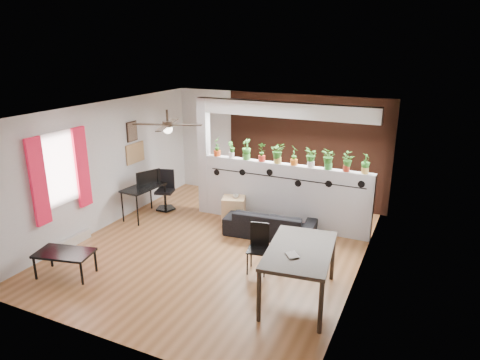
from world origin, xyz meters
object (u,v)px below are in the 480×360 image
Objects in this scene: potted_plant_1 at (232,149)px; potted_plant_3 at (262,151)px; potted_plant_5 at (294,155)px; folding_chair at (259,243)px; potted_plant_7 at (329,158)px; cup at (236,196)px; potted_plant_2 at (246,149)px; sofa at (270,224)px; potted_plant_6 at (311,157)px; computer_desk at (144,189)px; potted_plant_0 at (217,146)px; dining_table at (300,254)px; potted_plant_9 at (366,163)px; ceiling_fan at (168,126)px; potted_plant_4 at (278,152)px; cube_shelf at (234,210)px; coffee_table at (64,254)px; office_chair at (166,193)px; potted_plant_8 at (347,161)px.

potted_plant_3 is at bearing -0.00° from potted_plant_1.
potted_plant_5 is 2.24m from folding_chair.
potted_plant_7 reaches higher than cup.
sofa is at bearing -37.54° from potted_plant_2.
computer_desk is at bearing -165.90° from potted_plant_6.
potted_plant_0 is 2.09m from sofa.
dining_table is (4.07, -1.65, 0.10)m from computer_desk.
potted_plant_9 is (1.05, -0.00, -0.01)m from potted_plant_6.
potted_plant_4 is (1.42, 1.80, -0.74)m from ceiling_fan.
sofa is at bearing -34.44° from cube_shelf.
potted_plant_9 reaches higher than cube_shelf.
potted_plant_0 is 1.44m from cube_shelf.
potted_plant_1 is at bearing 180.00° from potted_plant_5.
folding_chair is 3.22m from coffee_table.
cube_shelf is (-1.90, -0.34, -1.29)m from potted_plant_7.
potted_plant_4 is 3.62× the size of cup.
potted_plant_2 is 0.52× the size of folding_chair.
office_chair is (-1.22, -0.29, -1.17)m from potted_plant_0.
potted_plant_3 is 0.40× the size of computer_desk.
potted_plant_5 reaches higher than coffee_table.
cube_shelf is 4.86× the size of cup.
dining_table is (2.08, -2.18, 0.12)m from cup.
potted_plant_5 is 0.45× the size of office_chair.
potted_plant_1 is 0.83× the size of potted_plant_4.
potted_plant_0 is at bearing 136.89° from dining_table.
potted_plant_2 reaches higher than potted_plant_7.
dining_table is at bearing -22.03° from computer_desk.
potted_plant_1 is at bearing 10.38° from office_chair.
ceiling_fan is at bearing -120.81° from potted_plant_3.
potted_plant_8 is 2.60m from cube_shelf.
potted_plant_6 is 0.70m from potted_plant_8.
sofa is at bearing -159.72° from potted_plant_9.
potted_plant_1 is 0.35× the size of computer_desk.
potted_plant_0 reaches higher than potted_plant_6.
potted_plant_6 is 0.39× the size of computer_desk.
potted_plant_9 is 4.54m from office_chair.
ceiling_fan is 2.89m from potted_plant_6.
dining_table is at bearing -51.70° from potted_plant_2.
potted_plant_2 is at bearing 180.00° from potted_plant_3.
potted_plant_1 is 1.31m from cube_shelf.
potted_plant_2 reaches higher than potted_plant_4.
office_chair reaches higher than folding_chair.
potted_plant_6 is at bearing 103.13° from dining_table.
cube_shelf is 0.57× the size of coffee_table.
potted_plant_1 is at bearing -33.72° from sofa.
potted_plant_8 is (2.83, 1.80, -0.76)m from ceiling_fan.
dining_table is at bearing 116.40° from sofa.
potted_plant_6 reaches higher than potted_plant_9.
potted_plant_5 is at bearing 5.52° from office_chair.
potted_plant_0 is 2.81m from potted_plant_8.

